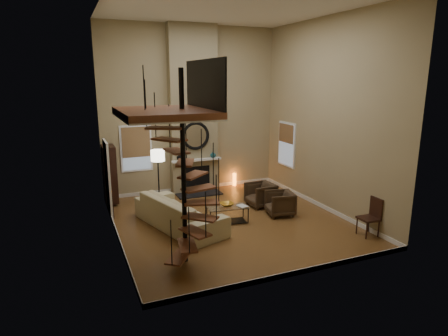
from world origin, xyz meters
name	(u,v)px	position (x,y,z in m)	size (l,w,h in m)	color
ground	(230,221)	(0.00, 0.00, -0.01)	(6.00, 6.50, 0.01)	brown
back_wall	(191,111)	(0.00, 3.25, 2.75)	(6.00, 0.02, 5.50)	tan
front_wall	(301,139)	(0.00, -3.25, 2.75)	(6.00, 0.02, 5.50)	tan
left_wall	(110,126)	(-3.00, 0.00, 2.75)	(0.02, 6.50, 5.50)	tan
right_wall	(326,116)	(3.00, 0.00, 2.75)	(0.02, 6.50, 5.50)	tan
ceiling	(230,7)	(0.00, 0.00, 5.50)	(6.00, 6.50, 0.01)	silver
baseboard_back	(193,188)	(0.00, 3.24, 0.06)	(6.00, 0.02, 0.12)	white
baseboard_front	(294,273)	(0.00, -3.24, 0.06)	(6.00, 0.02, 0.12)	white
baseboard_left	(118,235)	(-2.99, 0.00, 0.06)	(0.02, 6.50, 0.12)	white
baseboard_right	(320,205)	(2.99, 0.00, 0.06)	(0.02, 6.50, 0.12)	white
chimney_breast	(193,111)	(0.00, 3.06, 2.75)	(1.60, 0.38, 5.50)	#8A7C5A
hearth	(199,194)	(0.00, 2.57, 0.02)	(1.50, 0.60, 0.04)	black
firebox	(196,177)	(0.00, 2.86, 0.55)	(0.95, 0.02, 0.72)	black
mantel	(197,160)	(0.00, 2.78, 1.15)	(1.70, 0.18, 0.06)	white
mirror_frame	(196,136)	(0.00, 2.84, 1.95)	(0.94, 0.94, 0.10)	black
mirror_disc	(196,136)	(0.00, 2.85, 1.95)	(0.80, 0.80, 0.01)	white
vase_left	(180,157)	(-0.55, 2.82, 1.30)	(0.24, 0.24, 0.25)	black
vase_right	(213,154)	(0.60, 2.82, 1.28)	(0.20, 0.20, 0.21)	#16484F
window_back	(136,148)	(-1.90, 3.22, 1.62)	(1.02, 0.06, 1.52)	white
window_right	(287,144)	(2.97, 2.00, 1.63)	(0.06, 1.02, 1.52)	white
entry_door	(108,179)	(-2.95, 1.80, 1.05)	(0.10, 1.05, 2.16)	white
loft	(170,109)	(-2.04, -1.80, 3.24)	(1.70, 2.20, 1.09)	brown
spiral_stair	(184,181)	(-1.78, -1.79, 1.78)	(1.47, 1.47, 4.06)	black
hutch	(110,174)	(-2.82, 2.77, 0.95)	(0.37, 0.78, 1.75)	black
sofa	(179,212)	(-1.40, 0.13, 0.40)	(2.88, 1.12, 0.84)	#C4B788
armchair_near	(263,194)	(1.44, 0.80, 0.35)	(0.77, 0.79, 0.72)	#3D2B1C
armchair_far	(282,203)	(1.57, -0.16, 0.35)	(0.72, 0.74, 0.67)	#3D2B1C
coffee_table	(227,213)	(-0.11, -0.10, 0.28)	(1.14, 0.68, 0.43)	silver
bowl	(227,204)	(-0.11, -0.05, 0.50)	(0.37, 0.37, 0.09)	#C28622
book	(242,206)	(0.24, -0.25, 0.46)	(0.22, 0.30, 0.03)	gray
floor_lamp	(158,160)	(-1.47, 2.07, 1.41)	(0.42, 0.42, 1.72)	black
accent_lamp	(234,179)	(1.52, 3.08, 0.25)	(0.13, 0.13, 0.45)	orange
side_chair	(372,215)	(2.86, -2.23, 0.53)	(0.46, 0.46, 0.96)	black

